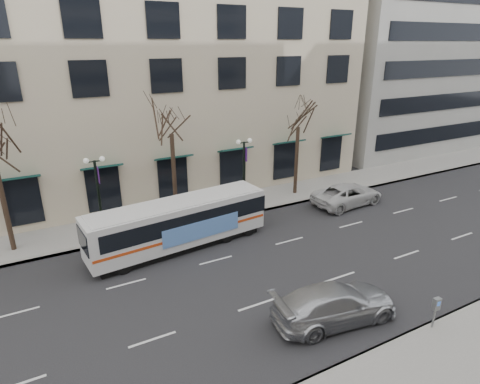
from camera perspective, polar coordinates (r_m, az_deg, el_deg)
ground at (r=21.12m, az=-0.78°, el=-12.46°), size 160.00×160.00×0.00m
sidewalk_far at (r=30.25m, az=-0.18°, el=-1.65°), size 80.00×4.00×0.15m
building_hotel at (r=37.27m, az=-19.91°, el=20.19°), size 40.00×20.00×24.00m
tree_far_mid at (r=26.26m, az=-9.83°, el=10.17°), size 3.60×3.60×8.55m
tree_far_right at (r=30.92m, az=8.36°, el=10.87°), size 3.60×3.60×8.06m
lamp_post_left at (r=25.64m, az=-19.45°, el=-0.19°), size 1.22×0.45×5.21m
lamp_post_right at (r=28.62m, az=0.58°, el=3.14°), size 1.22×0.45×5.21m
city_bus at (r=23.82m, az=-8.54°, el=-4.28°), size 10.98×3.46×2.93m
silver_car at (r=18.59m, az=13.37°, el=-15.19°), size 5.94×3.02×1.65m
white_pickup at (r=31.09m, az=15.02°, el=-0.34°), size 5.85×3.01×1.58m
pay_station at (r=19.17m, az=26.12°, el=-14.40°), size 0.33×0.23×1.44m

